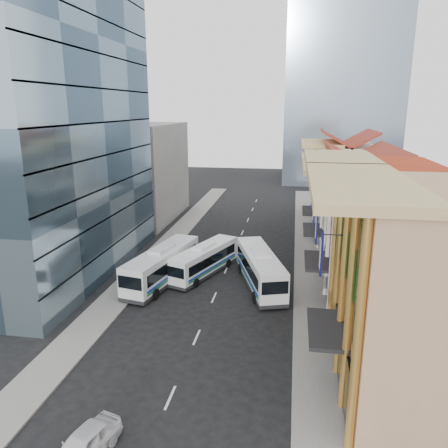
% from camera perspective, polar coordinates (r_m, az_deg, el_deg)
% --- Properties ---
extents(ground, '(200.00, 200.00, 0.00)m').
position_cam_1_polar(ground, '(26.77, -7.69, -22.83)').
color(ground, black).
rests_on(ground, ground).
extents(sidewalk_right, '(3.00, 90.00, 0.15)m').
position_cam_1_polar(sidewalk_right, '(45.20, 11.06, -6.39)').
color(sidewalk_right, slate).
rests_on(sidewalk_right, ground).
extents(sidewalk_left, '(3.00, 90.00, 0.15)m').
position_cam_1_polar(sidewalk_left, '(47.62, -9.91, -5.21)').
color(sidewalk_left, slate).
rests_on(sidewalk_left, ground).
extents(shophouse_tan, '(8.00, 14.00, 12.00)m').
position_cam_1_polar(shophouse_tan, '(28.16, 23.95, -7.94)').
color(shophouse_tan, tan).
rests_on(shophouse_tan, ground).
extents(shophouse_red, '(8.00, 10.00, 12.00)m').
position_cam_1_polar(shophouse_red, '(39.24, 19.73, -1.19)').
color(shophouse_red, '#A32C12').
rests_on(shophouse_red, ground).
extents(shophouse_cream_near, '(8.00, 9.00, 10.00)m').
position_cam_1_polar(shophouse_cream_near, '(48.55, 17.71, 0.77)').
color(shophouse_cream_near, white).
rests_on(shophouse_cream_near, ground).
extents(shophouse_cream_mid, '(8.00, 9.00, 10.00)m').
position_cam_1_polar(shophouse_cream_mid, '(57.25, 16.47, 2.96)').
color(shophouse_cream_mid, white).
rests_on(shophouse_cream_mid, ground).
extents(shophouse_cream_far, '(8.00, 12.00, 11.00)m').
position_cam_1_polar(shophouse_cream_far, '(67.41, 15.46, 5.22)').
color(shophouse_cream_far, white).
rests_on(shophouse_cream_far, ground).
extents(office_tower, '(12.00, 26.00, 30.00)m').
position_cam_1_polar(office_tower, '(45.71, -22.41, 12.22)').
color(office_tower, '#445B6C').
rests_on(office_tower, ground).
extents(office_block_far, '(10.00, 18.00, 14.00)m').
position_cam_1_polar(office_block_far, '(66.76, -10.74, 6.71)').
color(office_block_far, gray).
rests_on(office_block_far, ground).
extents(bus_left_near, '(4.86, 11.53, 3.60)m').
position_cam_1_polar(bus_left_near, '(42.22, -8.07, -5.30)').
color(bus_left_near, silver).
rests_on(bus_left_near, ground).
extents(bus_left_far, '(5.65, 10.05, 3.17)m').
position_cam_1_polar(bus_left_far, '(43.94, -2.63, -4.65)').
color(bus_left_far, silver).
rests_on(bus_left_far, ground).
extents(bus_right, '(5.79, 11.35, 3.55)m').
position_cam_1_polar(bus_right, '(41.25, 4.72, -5.74)').
color(bus_right, white).
rests_on(bus_right, ground).
extents(sedan_left, '(2.88, 4.57, 1.45)m').
position_cam_1_polar(sedan_left, '(24.38, -17.87, -25.74)').
color(sedan_left, silver).
rests_on(sedan_left, ground).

